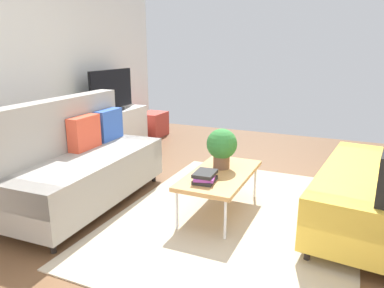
{
  "coord_description": "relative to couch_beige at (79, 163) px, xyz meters",
  "views": [
    {
      "loc": [
        -3.0,
        -1.0,
        1.62
      ],
      "look_at": [
        0.27,
        0.47,
        0.65
      ],
      "focal_mm": 33.79,
      "sensor_mm": 36.0,
      "label": 1
    }
  ],
  "objects": [
    {
      "name": "tv",
      "position": [
        1.82,
        0.9,
        0.51
      ],
      "size": [
        1.0,
        0.2,
        0.64
      ],
      "color": "black",
      "rests_on": "tv_console"
    },
    {
      "name": "tv_console",
      "position": [
        1.82,
        0.92,
        -0.13
      ],
      "size": [
        1.4,
        0.44,
        0.64
      ],
      "primitive_type": "cube",
      "color": "silver",
      "rests_on": "ground_plane"
    },
    {
      "name": "coffee_table",
      "position": [
        0.39,
        -1.42,
        -0.05
      ],
      "size": [
        1.1,
        0.56,
        0.42
      ],
      "color": "#B7844C",
      "rests_on": "ground_plane"
    },
    {
      "name": "table_book_2",
      "position": [
        0.1,
        -1.38,
        0.05
      ],
      "size": [
        0.25,
        0.19,
        0.03
      ],
      "primitive_type": "cube",
      "rotation": [
        0.0,
        0.0,
        0.06
      ],
      "color": "#262626",
      "rests_on": "table_book_1"
    },
    {
      "name": "storage_trunk",
      "position": [
        2.92,
        0.82,
        -0.23
      ],
      "size": [
        0.52,
        0.4,
        0.44
      ],
      "primitive_type": "cube",
      "color": "#B2382D",
      "rests_on": "ground_plane"
    },
    {
      "name": "bottle_0",
      "position": [
        1.43,
        0.88,
        0.27
      ],
      "size": [
        0.06,
        0.06,
        0.15
      ],
      "primitive_type": "cylinder",
      "color": "#3F8C4C",
      "rests_on": "tv_console"
    },
    {
      "name": "couch_green",
      "position": [
        0.66,
        -2.84,
        -0.01
      ],
      "size": [
        1.98,
        1.04,
        1.1
      ],
      "rotation": [
        0.0,
        0.0,
        -0.11
      ],
      "color": "gold",
      "rests_on": "ground_plane"
    },
    {
      "name": "couch_beige",
      "position": [
        0.0,
        0.0,
        0.0
      ],
      "size": [
        1.93,
        0.91,
        1.1
      ],
      "rotation": [
        0.0,
        0.0,
        3.18
      ],
      "color": "gray",
      "rests_on": "ground_plane"
    },
    {
      "name": "area_rug",
      "position": [
        0.34,
        -1.62,
        -0.44
      ],
      "size": [
        2.9,
        2.2,
        0.01
      ],
      "primitive_type": "cube",
      "color": "tan",
      "rests_on": "ground_plane"
    },
    {
      "name": "ground_plane",
      "position": [
        0.21,
        -1.54,
        -0.45
      ],
      "size": [
        7.68,
        7.68,
        0.0
      ],
      "primitive_type": "plane",
      "color": "brown"
    },
    {
      "name": "bottle_1",
      "position": [
        1.54,
        0.88,
        0.27
      ],
      "size": [
        0.05,
        0.05,
        0.16
      ],
      "primitive_type": "cylinder",
      "color": "#3F8C4C",
      "rests_on": "tv_console"
    },
    {
      "name": "potted_plant",
      "position": [
        0.53,
        -1.38,
        0.21
      ],
      "size": [
        0.31,
        0.31,
        0.41
      ],
      "color": "brown",
      "rests_on": "coffee_table"
    },
    {
      "name": "table_book_0",
      "position": [
        0.1,
        -1.38,
        -0.01
      ],
      "size": [
        0.25,
        0.2,
        0.03
      ],
      "primitive_type": "cube",
      "rotation": [
        0.0,
        0.0,
        0.07
      ],
      "color": "#262626",
      "rests_on": "coffee_table"
    },
    {
      "name": "wall_far",
      "position": [
        0.21,
        1.26,
        1.0
      ],
      "size": [
        6.4,
        0.12,
        2.9
      ],
      "primitive_type": "cube",
      "color": "white",
      "rests_on": "ground_plane"
    },
    {
      "name": "vase_0",
      "position": [
        1.24,
        0.97,
        0.29
      ],
      "size": [
        0.13,
        0.13,
        0.19
      ],
      "primitive_type": "cylinder",
      "color": "#33B29E",
      "rests_on": "tv_console"
    },
    {
      "name": "table_book_1",
      "position": [
        0.1,
        -1.38,
        0.02
      ],
      "size": [
        0.28,
        0.23,
        0.03
      ],
      "primitive_type": "cube",
      "rotation": [
        0.0,
        0.0,
        0.25
      ],
      "color": "purple",
      "rests_on": "table_book_0"
    }
  ]
}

